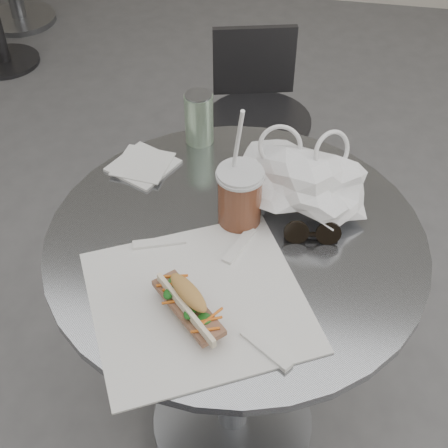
% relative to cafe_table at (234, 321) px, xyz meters
% --- Properties ---
extents(cafe_table, '(0.76, 0.76, 0.74)m').
position_rel_cafe_table_xyz_m(cafe_table, '(0.00, 0.00, 0.00)').
color(cafe_table, slate).
rests_on(cafe_table, ground).
extents(chair_far, '(0.36, 0.39, 0.67)m').
position_rel_cafe_table_xyz_m(chair_far, '(-0.08, 0.90, -0.16)').
color(chair_far, '#2A2A2C').
rests_on(chair_far, ground).
extents(sandwich_paper, '(0.49, 0.49, 0.00)m').
position_rel_cafe_table_xyz_m(sandwich_paper, '(-0.04, -0.17, 0.28)').
color(sandwich_paper, white).
rests_on(sandwich_paper, cafe_table).
extents(banh_mi, '(0.20, 0.20, 0.07)m').
position_rel_cafe_table_xyz_m(banh_mi, '(-0.05, -0.21, 0.31)').
color(banh_mi, tan).
rests_on(banh_mi, sandwich_paper).
extents(iced_coffee, '(0.10, 0.10, 0.28)m').
position_rel_cafe_table_xyz_m(iced_coffee, '(-0.00, 0.05, 0.34)').
color(iced_coffee, brown).
rests_on(iced_coffee, cafe_table).
extents(sunglasses, '(0.11, 0.04, 0.05)m').
position_rel_cafe_table_xyz_m(sunglasses, '(0.15, 0.02, 0.29)').
color(sunglasses, black).
rests_on(sunglasses, cafe_table).
extents(plastic_bag, '(0.31, 0.28, 0.12)m').
position_rel_cafe_table_xyz_m(plastic_bag, '(0.11, 0.12, 0.34)').
color(plastic_bag, white).
rests_on(plastic_bag, cafe_table).
extents(napkin_stack, '(0.17, 0.17, 0.01)m').
position_rel_cafe_table_xyz_m(napkin_stack, '(-0.24, 0.18, 0.28)').
color(napkin_stack, white).
rests_on(napkin_stack, cafe_table).
extents(drink_can, '(0.07, 0.07, 0.13)m').
position_rel_cafe_table_xyz_m(drink_can, '(-0.14, 0.30, 0.34)').
color(drink_can, '#518950').
rests_on(drink_can, cafe_table).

